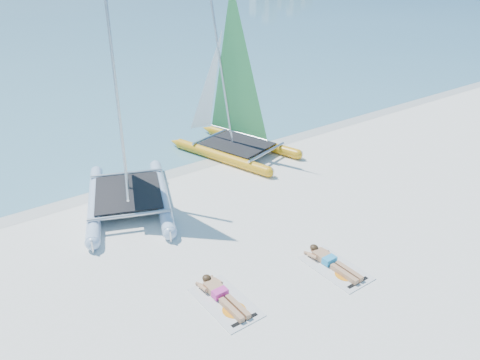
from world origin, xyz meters
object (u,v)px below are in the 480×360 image
object	(u,v)px
towel_a	(226,302)
sunbather_a	(221,294)
catamaran_blue	(122,141)
catamaran_yellow	(227,99)
towel_b	(335,268)
sunbather_b	(330,261)

from	to	relation	value
towel_a	sunbather_a	size ratio (longest dim) A/B	1.07
catamaran_blue	catamaran_yellow	xyz separation A→B (m)	(5.14, 1.73, 0.01)
towel_b	catamaran_yellow	bearing A→B (deg)	74.53
catamaran_blue	sunbather_b	world-z (taller)	catamaran_blue
sunbather_b	towel_a	bearing A→B (deg)	172.10
towel_a	sunbather_a	bearing A→B (deg)	90.00
catamaran_blue	catamaran_yellow	distance (m)	5.42
sunbather_a	towel_b	world-z (taller)	sunbather_a
catamaran_blue	towel_a	xyz separation A→B (m)	(-0.19, -5.84, -2.15)
catamaran_yellow	towel_b	bearing A→B (deg)	-121.48
catamaran_blue	catamaran_yellow	bearing A→B (deg)	40.76
towel_a	catamaran_blue	bearing A→B (deg)	88.12
sunbather_b	towel_b	bearing A→B (deg)	-90.00
catamaran_blue	sunbather_a	world-z (taller)	catamaran_blue
catamaran_blue	towel_b	xyz separation A→B (m)	(2.87, -6.46, -2.15)
sunbather_a	sunbather_b	bearing A→B (deg)	-11.39
catamaran_yellow	towel_b	xyz separation A→B (m)	(-2.26, -8.18, -2.16)
catamaran_yellow	sunbather_b	xyz separation A→B (m)	(-2.26, -7.99, -2.05)
catamaran_yellow	towel_b	size ratio (longest dim) A/B	3.73
towel_b	towel_a	bearing A→B (deg)	168.61
catamaran_yellow	towel_a	bearing A→B (deg)	-141.18
catamaran_yellow	sunbather_a	size ratio (longest dim) A/B	4.00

